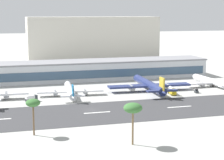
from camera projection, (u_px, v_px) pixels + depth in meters
name	position (u px, v px, depth m)	size (l,w,h in m)	color
ground_plane	(92.00, 110.00, 181.17)	(1400.00, 1400.00, 0.00)	#A8A8A3
runway_strip	(94.00, 113.00, 176.23)	(800.00, 39.26, 0.08)	#38383A
runway_centreline_dash_4	(97.00, 112.00, 176.59)	(12.00, 1.20, 0.01)	white
runway_centreline_dash_5	(179.00, 107.00, 187.22)	(12.00, 1.20, 0.01)	white
terminal_building	(88.00, 70.00, 264.23)	(161.79, 24.73, 12.42)	silver
distant_hotel_block	(93.00, 39.00, 367.16)	(119.95, 27.58, 39.91)	beige
airliner_blue_tail_gate_1	(70.00, 91.00, 211.50)	(35.38, 41.59, 8.69)	silver
airliner_gold_tail_gate_2	(150.00, 85.00, 223.92)	(47.45, 52.00, 10.85)	navy
airliner_red_tail_gate_3	(213.00, 82.00, 238.25)	(33.64, 43.01, 8.97)	white
service_fuel_truck_0	(172.00, 91.00, 215.63)	(3.84, 8.79, 3.95)	gold
service_baggage_tug_1	(196.00, 91.00, 220.05)	(2.33, 3.42, 2.20)	#2D3338
service_box_truck_2	(31.00, 98.00, 198.10)	(6.46, 4.61, 3.25)	#2D3338
palm_tree_1	(33.00, 104.00, 142.32)	(5.22, 5.22, 13.42)	brown
palm_tree_2	(133.00, 109.00, 131.93)	(6.26, 6.26, 14.34)	brown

